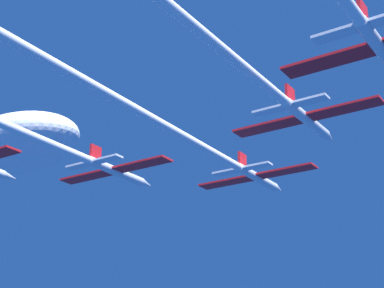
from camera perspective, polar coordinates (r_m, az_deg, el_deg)
The scene contains 4 objects.
jet_lead at distance 74.72m, azimuth 0.59°, elevation -0.06°, with size 17.34×53.88×2.87m.
jet_left_wing at distance 70.70m, azimuth -16.86°, elevation 1.77°, with size 17.34×62.96×2.87m.
jet_right_wing at distance 56.79m, azimuth 3.18°, elevation 8.24°, with size 17.34×59.78×2.87m.
cloud_wispy at distance 142.56m, azimuth -15.72°, elevation 0.00°, with size 33.64×18.50×11.77m, color white.
Camera 1 is at (38.12, -73.22, -27.06)m, focal length 58.68 mm.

